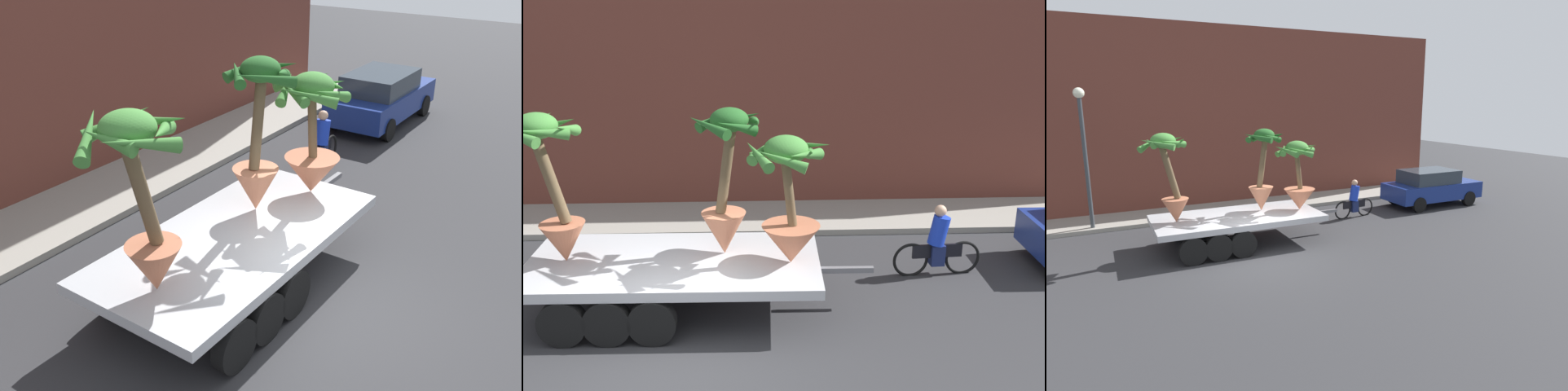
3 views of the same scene
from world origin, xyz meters
TOP-DOWN VIEW (x-y plane):
  - ground_plane at (0.00, 0.00)m, footprint 60.00×60.00m
  - sidewalk at (0.00, 6.10)m, footprint 24.00×2.20m
  - building_facade at (0.00, 7.80)m, footprint 24.00×1.20m
  - flatbed_trailer at (-0.41, 1.62)m, footprint 6.25×2.66m
  - potted_palm_rear at (1.88, 1.42)m, footprint 1.58×1.54m
  - potted_palm_middle at (-2.19, 1.63)m, footprint 1.38×1.48m
  - potted_palm_front at (0.79, 1.87)m, footprint 1.34×1.38m
  - cyclist at (5.00, 2.83)m, footprint 1.84×0.37m

SIDE VIEW (x-z plane):
  - ground_plane at x=0.00m, z-range 0.00..0.00m
  - sidewalk at x=0.00m, z-range 0.00..0.15m
  - cyclist at x=5.00m, z-range -0.10..1.44m
  - flatbed_trailer at x=-0.41m, z-range 0.27..1.25m
  - potted_palm_rear at x=1.88m, z-range 0.89..3.19m
  - potted_palm_front at x=0.79m, z-range 0.89..3.59m
  - potted_palm_middle at x=-2.19m, z-range 1.04..3.72m
  - building_facade at x=0.00m, z-range 0.00..7.63m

